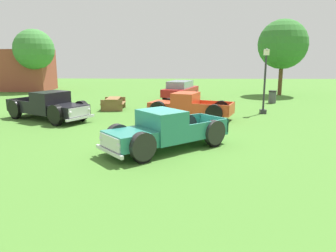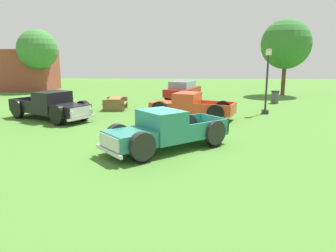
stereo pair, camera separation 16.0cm
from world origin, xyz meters
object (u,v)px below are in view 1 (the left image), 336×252
Objects in this scene: sedan_distant_a at (180,90)px; pickup_truck_behind_right at (185,106)px; lamp_post_near at (265,80)px; oak_tree_east at (34,50)px; trash_can at (272,97)px; pickup_truck_behind_left at (52,107)px; picnic_table at (113,102)px; oak_tree_west at (283,44)px; pickup_truck_foreground at (160,132)px.

pickup_truck_behind_right is at bearing -89.16° from sedan_distant_a.
sedan_distant_a is 1.22× the size of lamp_post_near.
trash_can is at bearing -19.68° from oak_tree_east.
pickup_truck_behind_left is 4.72m from picnic_table.
oak_tree_west is (13.73, 8.78, 4.06)m from picnic_table.
trash_can is at bearing -18.09° from sedan_distant_a.
oak_tree_west is at bearing -5.35° from oak_tree_east.
pickup_truck_behind_right is at bearing -160.94° from lamp_post_near.
pickup_truck_foreground is 8.59m from pickup_truck_behind_left.
sedan_distant_a is 2.64× the size of picnic_table.
lamp_post_near is (4.92, 1.70, 1.38)m from pickup_truck_behind_right.
pickup_truck_behind_right is (1.07, 6.62, -0.02)m from pickup_truck_foreground.
pickup_truck_behind_left reaches higher than trash_can.
lamp_post_near reaches higher than pickup_truck_behind_left.
sedan_distant_a is at bearing 161.91° from trash_can.
trash_can is at bearing 58.81° from pickup_truck_foreground.
oak_tree_west is at bearing 67.88° from lamp_post_near.
oak_tree_west is at bearing 18.88° from sedan_distant_a.
lamp_post_near is at bearing 19.06° from pickup_truck_behind_right.
pickup_truck_behind_left reaches higher than picnic_table.
pickup_truck_behind_left is 21.07m from oak_tree_west.
pickup_truck_behind_left is at bearing 137.11° from pickup_truck_foreground.
pickup_truck_behind_right is 5.41× the size of trash_can.
pickup_truck_behind_left is 11.95m from sedan_distant_a.
pickup_truck_foreground is 15.38m from sedan_distant_a.
pickup_truck_behind_right is at bearing 80.83° from pickup_truck_foreground.
picnic_table is 16.80m from oak_tree_west.
pickup_truck_foreground is 1.25× the size of lamp_post_near.
trash_can reaches higher than picnic_table.
pickup_truck_behind_left reaches higher than pickup_truck_foreground.
picnic_table is at bearing 55.23° from pickup_truck_behind_left.
oak_tree_west is (16.42, 12.65, 3.79)m from pickup_truck_behind_left.
oak_tree_east is at bearing 147.47° from lamp_post_near.
pickup_truck_foreground is 0.97× the size of pickup_truck_behind_right.
oak_tree_east is (-9.80, 10.99, 3.66)m from picnic_table.
picnic_table is at bearing 110.36° from pickup_truck_foreground.
oak_tree_west is at bearing 37.62° from pickup_truck_behind_left.
pickup_truck_behind_left is at bearing -153.02° from trash_can.
sedan_distant_a is at bearing 51.13° from picnic_table.
trash_can is (7.91, 13.07, -0.25)m from pickup_truck_foreground.
pickup_truck_behind_right is at bearing -136.70° from trash_can.
sedan_distant_a is (0.94, 15.35, 0.06)m from pickup_truck_foreground.
oak_tree_east reaches higher than pickup_truck_behind_left.
picnic_table is 0.30× the size of oak_tree_east.
picnic_table is (-3.60, 9.71, -0.24)m from pickup_truck_foreground.
pickup_truck_behind_left is 0.80× the size of oak_tree_west.
pickup_truck_behind_left is at bearing -124.77° from picnic_table.
picnic_table is (-4.67, 3.09, -0.21)m from pickup_truck_behind_right.
pickup_truck_behind_right is 1.05× the size of sedan_distant_a.
lamp_post_near is at bearing -112.12° from oak_tree_west.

